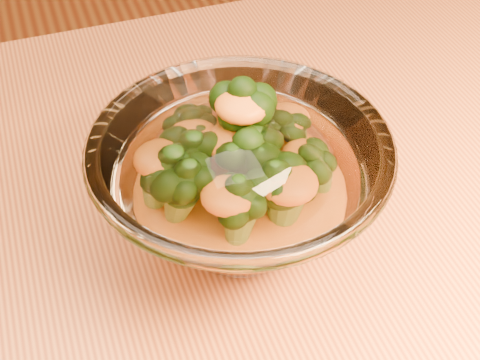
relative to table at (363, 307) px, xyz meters
The scene contains 4 objects.
table is the anchor object (origin of this frame).
glass_bowl 0.19m from the table, 157.42° to the left, with size 0.23×0.23×0.10m.
cheese_sauce 0.17m from the table, 157.42° to the left, with size 0.12×0.12×0.03m, color #D55911.
broccoli_heap 0.21m from the table, 153.93° to the left, with size 0.15×0.14×0.09m.
Camera 1 is at (-0.23, -0.30, 1.16)m, focal length 50.00 mm.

